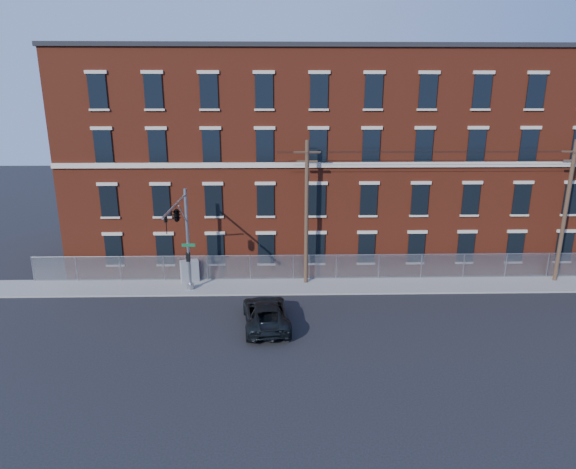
% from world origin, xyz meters
% --- Properties ---
extents(ground, '(140.00, 140.00, 0.00)m').
position_xyz_m(ground, '(0.00, 0.00, 0.00)').
color(ground, black).
rests_on(ground, ground).
extents(sidewalk, '(65.00, 3.00, 0.12)m').
position_xyz_m(sidewalk, '(12.00, 5.00, 0.06)').
color(sidewalk, gray).
rests_on(sidewalk, ground).
extents(mill_building, '(55.30, 14.32, 16.30)m').
position_xyz_m(mill_building, '(12.00, 13.93, 8.15)').
color(mill_building, maroon).
rests_on(mill_building, ground).
extents(chain_link_fence, '(59.06, 0.06, 1.85)m').
position_xyz_m(chain_link_fence, '(12.00, 6.30, 1.06)').
color(chain_link_fence, '#A5A8AD').
rests_on(chain_link_fence, ground).
extents(traffic_signal_mast, '(0.90, 6.75, 7.00)m').
position_xyz_m(traffic_signal_mast, '(-6.00, 2.18, 5.39)').
color(traffic_signal_mast, '#9EA0A5').
rests_on(traffic_signal_mast, ground).
extents(utility_pole_near, '(1.80, 0.28, 10.00)m').
position_xyz_m(utility_pole_near, '(2.00, 5.60, 5.34)').
color(utility_pole_near, '#4F3827').
rests_on(utility_pole_near, ground).
extents(utility_pole_mid, '(1.80, 0.28, 10.00)m').
position_xyz_m(utility_pole_mid, '(20.00, 5.60, 5.34)').
color(utility_pole_mid, '#4F3827').
rests_on(utility_pole_mid, ground).
extents(overhead_wires, '(40.00, 0.62, 0.62)m').
position_xyz_m(overhead_wires, '(20.00, 5.60, 9.12)').
color(overhead_wires, black).
rests_on(overhead_wires, ground).
extents(pickup_truck, '(3.01, 5.61, 1.50)m').
position_xyz_m(pickup_truck, '(-0.71, -0.88, 0.75)').
color(pickup_truck, black).
rests_on(pickup_truck, ground).
extents(utility_cabinet, '(1.38, 1.02, 1.55)m').
position_xyz_m(utility_cabinet, '(-6.29, 6.00, 0.90)').
color(utility_cabinet, gray).
rests_on(utility_cabinet, sidewalk).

